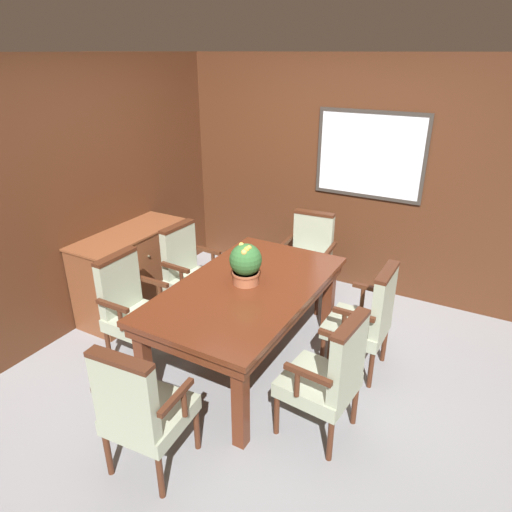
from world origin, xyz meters
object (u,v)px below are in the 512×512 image
(chair_head_near, at_px, (141,408))
(chair_left_near, at_px, (132,306))
(dining_table, at_px, (247,296))
(potted_plant, at_px, (246,263))
(chair_head_far, at_px, (309,256))
(sideboard_cabinet, at_px, (133,271))
(chair_right_near, at_px, (329,374))
(chair_right_far, at_px, (367,317))
(chair_left_far, at_px, (189,270))

(chair_head_near, height_order, chair_left_near, same)
(dining_table, xyz_separation_m, chair_head_near, (0.00, -1.27, -0.15))
(dining_table, distance_m, potted_plant, 0.27)
(dining_table, distance_m, chair_head_far, 1.29)
(sideboard_cabinet, bearing_deg, chair_right_near, -15.38)
(dining_table, height_order, potted_plant, potted_plant)
(chair_right_near, xyz_separation_m, chair_right_far, (0.01, 0.82, 0.00))
(dining_table, height_order, chair_right_near, chair_right_near)
(chair_head_near, relative_size, sideboard_cabinet, 0.78)
(chair_right_far, relative_size, chair_left_far, 1.00)
(chair_head_far, bearing_deg, chair_left_near, -122.41)
(chair_right_near, distance_m, sideboard_cabinet, 2.44)
(dining_table, distance_m, chair_right_near, 0.98)
(chair_head_far, bearing_deg, sideboard_cabinet, -149.10)
(chair_right_far, distance_m, potted_plant, 1.07)
(dining_table, relative_size, chair_head_near, 1.90)
(chair_head_far, relative_size, chair_right_far, 1.00)
(potted_plant, bearing_deg, chair_right_far, 21.79)
(chair_left_near, height_order, potted_plant, potted_plant)
(chair_head_near, xyz_separation_m, chair_left_near, (-0.89, 0.87, 0.00))
(chair_right_far, bearing_deg, potted_plant, -68.08)
(chair_head_far, xyz_separation_m, chair_left_far, (-0.88, -0.89, 0.00))
(chair_head_near, height_order, potted_plant, potted_plant)
(chair_head_near, xyz_separation_m, chair_right_far, (0.88, 1.66, 0.00))
(dining_table, bearing_deg, chair_left_far, 156.07)
(chair_left_near, xyz_separation_m, chair_left_far, (0.00, 0.79, 0.00))
(potted_plant, bearing_deg, chair_left_far, 157.25)
(chair_head_near, bearing_deg, chair_right_near, -140.39)
(chair_head_far, bearing_deg, chair_right_far, -49.56)
(chair_head_near, height_order, sideboard_cabinet, chair_head_near)
(chair_right_far, distance_m, sideboard_cabinet, 2.36)
(chair_right_near, distance_m, chair_right_far, 0.82)
(chair_right_far, bearing_deg, chair_right_near, -0.23)
(chair_head_far, relative_size, chair_left_near, 1.00)
(chair_left_near, height_order, chair_right_near, same)
(chair_head_near, relative_size, chair_left_far, 1.00)
(chair_head_far, xyz_separation_m, chair_right_far, (0.88, -0.88, 0.00))
(dining_table, bearing_deg, chair_left_near, -155.66)
(chair_right_near, distance_m, chair_left_far, 1.93)
(chair_head_far, xyz_separation_m, sideboard_cabinet, (-1.48, -1.05, -0.08))
(chair_left_near, relative_size, chair_left_far, 1.00)
(chair_right_far, height_order, chair_left_far, same)
(chair_head_near, bearing_deg, chair_right_far, -122.27)
(sideboard_cabinet, bearing_deg, chair_left_near, -46.65)
(chair_left_near, xyz_separation_m, potted_plant, (0.86, 0.43, 0.42))
(chair_head_near, distance_m, chair_head_far, 2.54)
(chair_right_near, bearing_deg, chair_right_far, -175.28)
(chair_right_far, bearing_deg, dining_table, -65.58)
(dining_table, relative_size, chair_right_near, 1.90)
(chair_left_far, bearing_deg, dining_table, -110.47)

